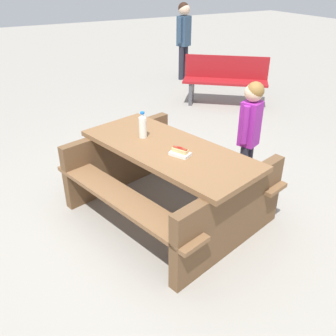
{
  "coord_description": "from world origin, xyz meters",
  "views": [
    {
      "loc": [
        2.74,
        -1.47,
        2.24
      ],
      "look_at": [
        0.0,
        0.0,
        0.52
      ],
      "focal_mm": 39.14,
      "sensor_mm": 36.0,
      "label": 1
    }
  ],
  "objects_px": {
    "hotdog_tray": "(180,152)",
    "child_in_coat": "(250,124)",
    "picnic_table": "(168,175)",
    "park_bench_near": "(225,80)",
    "bystander_adult": "(184,31)",
    "soda_bottle": "(143,126)"
  },
  "relations": [
    {
      "from": "child_in_coat",
      "to": "soda_bottle",
      "type": "bearing_deg",
      "value": -106.96
    },
    {
      "from": "child_in_coat",
      "to": "bystander_adult",
      "type": "height_order",
      "value": "bystander_adult"
    },
    {
      "from": "hotdog_tray",
      "to": "bystander_adult",
      "type": "xyz_separation_m",
      "value": [
        -4.63,
        2.75,
        0.24
      ]
    },
    {
      "from": "hotdog_tray",
      "to": "child_in_coat",
      "type": "bearing_deg",
      "value": 101.38
    },
    {
      "from": "picnic_table",
      "to": "soda_bottle",
      "type": "distance_m",
      "value": 0.55
    },
    {
      "from": "picnic_table",
      "to": "park_bench_near",
      "type": "distance_m",
      "value": 3.61
    },
    {
      "from": "park_bench_near",
      "to": "picnic_table",
      "type": "bearing_deg",
      "value": -44.98
    },
    {
      "from": "hotdog_tray",
      "to": "child_in_coat",
      "type": "xyz_separation_m",
      "value": [
        -0.19,
        0.96,
        0.02
      ]
    },
    {
      "from": "bystander_adult",
      "to": "soda_bottle",
      "type": "bearing_deg",
      "value": -35.03
    },
    {
      "from": "hotdog_tray",
      "to": "park_bench_near",
      "type": "distance_m",
      "value": 3.76
    },
    {
      "from": "picnic_table",
      "to": "child_in_coat",
      "type": "bearing_deg",
      "value": 89.35
    },
    {
      "from": "child_in_coat",
      "to": "bystander_adult",
      "type": "relative_size",
      "value": 0.78
    },
    {
      "from": "picnic_table",
      "to": "bystander_adult",
      "type": "xyz_separation_m",
      "value": [
        -4.42,
        2.77,
        0.58
      ]
    },
    {
      "from": "child_in_coat",
      "to": "bystander_adult",
      "type": "xyz_separation_m",
      "value": [
        -4.43,
        1.8,
        0.22
      ]
    },
    {
      "from": "hotdog_tray",
      "to": "child_in_coat",
      "type": "distance_m",
      "value": 0.98
    },
    {
      "from": "picnic_table",
      "to": "soda_bottle",
      "type": "relative_size",
      "value": 7.94
    },
    {
      "from": "park_bench_near",
      "to": "child_in_coat",
      "type": "bearing_deg",
      "value": -31.69
    },
    {
      "from": "hotdog_tray",
      "to": "park_bench_near",
      "type": "relative_size",
      "value": 0.15
    },
    {
      "from": "soda_bottle",
      "to": "hotdog_tray",
      "type": "height_order",
      "value": "soda_bottle"
    },
    {
      "from": "bystander_adult",
      "to": "child_in_coat",
      "type": "bearing_deg",
      "value": -22.07
    },
    {
      "from": "child_in_coat",
      "to": "park_bench_near",
      "type": "bearing_deg",
      "value": 148.31
    },
    {
      "from": "picnic_table",
      "to": "bystander_adult",
      "type": "distance_m",
      "value": 5.25
    }
  ]
}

